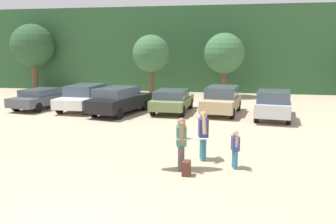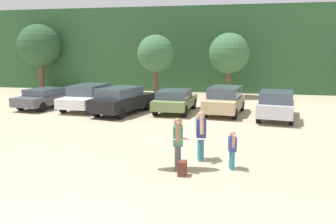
{
  "view_description": "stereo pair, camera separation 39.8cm",
  "coord_description": "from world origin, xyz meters",
  "views": [
    {
      "loc": [
        3.43,
        -5.73,
        3.78
      ],
      "look_at": [
        0.83,
        8.58,
        1.14
      ],
      "focal_mm": 37.23,
      "sensor_mm": 36.0,
      "label": 1
    },
    {
      "loc": [
        3.82,
        -5.66,
        3.78
      ],
      "look_at": [
        0.83,
        8.58,
        1.14
      ],
      "focal_mm": 37.23,
      "sensor_mm": 36.0,
      "label": 2
    }
  ],
  "objects": [
    {
      "name": "hillside_ridge",
      "position": [
        0.0,
        30.88,
        3.72
      ],
      "size": [
        108.0,
        12.0,
        7.44
      ],
      "primitive_type": "cube",
      "color": "#2D5633",
      "rests_on": "ground_plane"
    },
    {
      "name": "parked_car_white",
      "position": [
        -5.62,
        14.72,
        0.83
      ],
      "size": [
        2.11,
        4.73,
        1.56
      ],
      "rotation": [
        0.0,
        0.0,
        1.53
      ],
      "color": "white",
      "rests_on": "ground_plane"
    },
    {
      "name": "person_child",
      "position": [
        3.62,
        5.19,
        0.7
      ],
      "size": [
        0.29,
        0.56,
        1.24
      ],
      "rotation": [
        0.0,
        0.0,
        3.35
      ],
      "color": "teal",
      "rests_on": "ground_plane"
    },
    {
      "name": "tree_center_right",
      "position": [
        -14.31,
        23.54,
        4.03
      ],
      "size": [
        3.86,
        3.86,
        6.0
      ],
      "color": "brown",
      "rests_on": "ground_plane"
    },
    {
      "name": "backpack_dropped",
      "position": [
        2.17,
        4.26,
        0.22
      ],
      "size": [
        0.24,
        0.34,
        0.45
      ],
      "color": "#592D23",
      "rests_on": "ground_plane"
    },
    {
      "name": "parked_car_silver",
      "position": [
        5.73,
        13.8,
        0.83
      ],
      "size": [
        2.34,
        4.79,
        1.61
      ],
      "rotation": [
        0.0,
        0.0,
        1.44
      ],
      "color": "silver",
      "rests_on": "ground_plane"
    },
    {
      "name": "person_adult",
      "position": [
        1.94,
        4.75,
        0.95
      ],
      "size": [
        0.39,
        0.68,
        1.68
      ],
      "rotation": [
        0.0,
        0.0,
        3.35
      ],
      "color": "#4C4C51",
      "rests_on": "ground_plane"
    },
    {
      "name": "person_companion",
      "position": [
        2.54,
        5.9,
        0.96
      ],
      "size": [
        0.39,
        0.83,
        1.71
      ],
      "rotation": [
        0.0,
        0.0,
        3.35
      ],
      "color": "teal",
      "rests_on": "ground_plane"
    },
    {
      "name": "surfboard_cream",
      "position": [
        1.9,
        4.79,
        0.99
      ],
      "size": [
        2.06,
        0.94,
        0.18
      ],
      "rotation": [
        0.0,
        0.0,
        3.34
      ],
      "color": "beige"
    },
    {
      "name": "parked_car_black",
      "position": [
        -2.98,
        13.64,
        0.84
      ],
      "size": [
        2.85,
        4.95,
        1.59
      ],
      "rotation": [
        0.0,
        0.0,
        1.34
      ],
      "color": "black",
      "rests_on": "ground_plane"
    },
    {
      "name": "tree_far_left",
      "position": [
        2.82,
        22.39,
        3.41
      ],
      "size": [
        3.18,
        3.18,
        5.03
      ],
      "color": "brown",
      "rests_on": "ground_plane"
    },
    {
      "name": "parked_car_dark_gray",
      "position": [
        -8.53,
        14.78,
        0.68
      ],
      "size": [
        2.59,
        5.0,
        1.27
      ],
      "rotation": [
        0.0,
        0.0,
        1.41
      ],
      "color": "#4C4F54",
      "rests_on": "ground_plane"
    },
    {
      "name": "parked_car_tan",
      "position": [
        2.92,
        14.79,
        0.84
      ],
      "size": [
        2.37,
        4.37,
        1.61
      ],
      "rotation": [
        0.0,
        0.0,
        1.44
      ],
      "color": "tan",
      "rests_on": "ground_plane"
    },
    {
      "name": "parked_car_olive_green",
      "position": [
        -0.03,
        14.78,
        0.74
      ],
      "size": [
        2.12,
        4.35,
        1.37
      ],
      "rotation": [
        0.0,
        0.0,
        1.52
      ],
      "color": "#6B7F4C",
      "rests_on": "ground_plane"
    },
    {
      "name": "tree_far_right",
      "position": [
        -2.88,
        21.5,
        3.39
      ],
      "size": [
        2.93,
        2.93,
        4.89
      ],
      "color": "brown",
      "rests_on": "ground_plane"
    }
  ]
}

